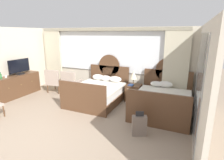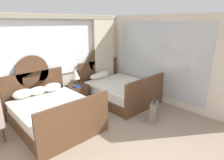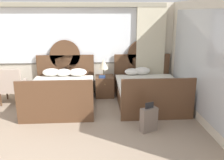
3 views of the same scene
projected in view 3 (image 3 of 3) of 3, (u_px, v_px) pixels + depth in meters
wall_back_window at (60, 46)px, 7.15m from camera, size 6.76×0.22×2.70m
wall_right_mirror at (203, 63)px, 5.27m from camera, size 0.08×4.48×2.70m
bed_near_window at (62, 92)px, 6.43m from camera, size 1.70×2.13×1.64m
bed_near_mirror at (148, 91)px, 6.56m from camera, size 1.70×2.13×1.64m
nightstand_between_beds at (105, 86)px, 7.13m from camera, size 0.53×0.56×0.61m
table_lamp_on_nightstand at (104, 64)px, 6.96m from camera, size 0.27×0.27×0.53m
book_on_nightstand at (102, 77)px, 6.94m from camera, size 0.18×0.26×0.03m
armchair_by_window_left at (11, 85)px, 6.50m from camera, size 0.65×0.65×1.00m
suitcase_on_floor at (149, 119)px, 5.03m from camera, size 0.39×0.29×0.64m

